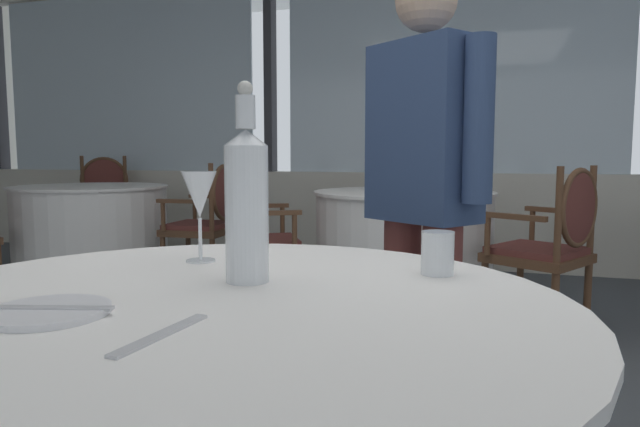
# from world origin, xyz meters

# --- Properties ---
(window_wall_far) EXTENTS (10.68, 0.14, 2.94)m
(window_wall_far) POSITION_xyz_m (0.00, 3.44, 1.17)
(window_wall_far) COLOR silver
(window_wall_far) RESTS_ON ground_plane
(side_plate) EXTENTS (0.18, 0.18, 0.01)m
(side_plate) POSITION_xyz_m (-0.20, -1.01, 0.77)
(side_plate) COLOR white
(side_plate) RESTS_ON foreground_table
(butter_knife) EXTENTS (0.19, 0.07, 0.00)m
(butter_knife) POSITION_xyz_m (-0.20, -1.01, 0.77)
(butter_knife) COLOR silver
(butter_knife) RESTS_ON foreground_table
(dinner_fork) EXTENTS (0.03, 0.18, 0.00)m
(dinner_fork) POSITION_xyz_m (0.02, -1.04, 0.76)
(dinner_fork) COLOR silver
(dinner_fork) RESTS_ON foreground_table
(water_bottle) EXTENTS (0.08, 0.08, 0.37)m
(water_bottle) POSITION_xyz_m (-0.01, -0.72, 0.91)
(water_bottle) COLOR white
(water_bottle) RESTS_ON foreground_table
(wine_glass) EXTENTS (0.08, 0.08, 0.20)m
(wine_glass) POSITION_xyz_m (-0.19, -0.57, 0.91)
(wine_glass) COLOR white
(wine_glass) RESTS_ON foreground_table
(water_tumbler) EXTENTS (0.06, 0.06, 0.09)m
(water_tumbler) POSITION_xyz_m (0.32, -0.55, 0.81)
(water_tumbler) COLOR white
(water_tumbler) RESTS_ON foreground_table
(background_table_0) EXTENTS (1.21, 1.21, 0.76)m
(background_table_0) POSITION_xyz_m (-2.68, 2.06, 0.38)
(background_table_0) COLOR white
(background_table_0) RESTS_ON ground_plane
(dining_chair_0_1) EXTENTS (0.49, 0.56, 0.95)m
(dining_chair_0_1) POSITION_xyz_m (-1.64, 2.12, 0.55)
(dining_chair_0_1) COLOR brown
(dining_chair_0_1) RESTS_ON ground_plane
(dining_chair_0_2) EXTENTS (0.65, 0.64, 1.00)m
(dining_chair_0_2) POSITION_xyz_m (-3.25, 2.92, 0.58)
(dining_chair_0_2) COLOR brown
(dining_chair_0_2) RESTS_ON ground_plane
(background_table_2) EXTENTS (1.22, 1.22, 0.76)m
(background_table_2) POSITION_xyz_m (-0.16, 2.08, 0.38)
(background_table_2) COLOR white
(background_table_2) RESTS_ON ground_plane
(dining_chair_2_0) EXTENTS (0.54, 0.47, 0.95)m
(dining_chair_2_0) POSITION_xyz_m (-0.15, 3.12, 0.55)
(dining_chair_2_0) COLOR brown
(dining_chair_2_0) RESTS_ON ground_plane
(dining_chair_2_1) EXTENTS (0.63, 0.65, 0.90)m
(dining_chair_2_1) POSITION_xyz_m (-1.05, 1.57, 0.53)
(dining_chair_2_1) COLOR brown
(dining_chair_2_1) RESTS_ON ground_plane
(dining_chair_2_2) EXTENTS (0.63, 0.65, 0.95)m
(dining_chair_2_2) POSITION_xyz_m (0.73, 1.56, 0.56)
(dining_chair_2_2) COLOR brown
(dining_chair_2_2) RESTS_ON ground_plane
(diner_person_0) EXTENTS (0.45, 0.37, 1.60)m
(diner_person_0) POSITION_xyz_m (0.19, 0.22, 0.90)
(diner_person_0) COLOR brown
(diner_person_0) RESTS_ON ground_plane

